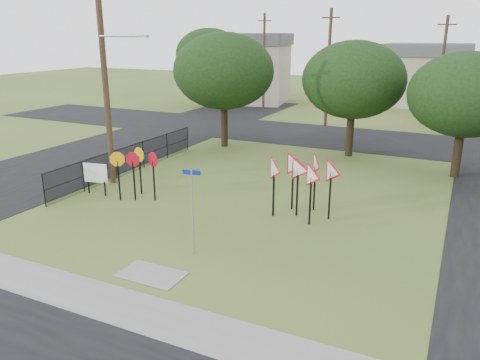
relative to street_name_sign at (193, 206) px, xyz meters
The scene contains 21 objects.
ground 1.82m from the street_name_sign, 127.04° to the left, with size 140.00×140.00×0.00m, color #465C22.
sidewalk 4.04m from the street_name_sign, 96.42° to the right, with size 30.00×1.60×0.02m, color slate.
planting_strip 5.15m from the street_name_sign, 94.84° to the right, with size 30.00×0.80×0.02m, color #465C22.
street_left 16.37m from the street_name_sign, 139.65° to the left, with size 8.00×50.00×0.02m, color black.
street_far 20.62m from the street_name_sign, 91.15° to the left, with size 60.00×8.00×0.02m, color black.
curb_pad 2.53m from the street_name_sign, 102.50° to the right, with size 2.00×1.20×0.02m, color slate.
street_name_sign is the anchor object (origin of this frame).
stop_sign_cluster 6.30m from the street_name_sign, 144.56° to the left, with size 2.05×1.38×2.22m.
yield_sign_cluster 5.35m from the street_name_sign, 65.87° to the left, with size 3.02×2.41×2.53m.
info_board 7.93m from the street_name_sign, 155.41° to the left, with size 1.17×0.26×1.47m.
utility_pole_main 9.81m from the street_name_sign, 146.60° to the left, with size 3.55×0.33×10.00m.
far_pole_a 24.84m from the street_name_sign, 95.61° to the left, with size 1.40×0.24×9.00m.
far_pole_b 29.21m from the street_name_sign, 78.92° to the left, with size 1.40×0.24×8.50m.
far_pole_c 32.40m from the street_name_sign, 108.82° to the left, with size 1.40×0.24×9.00m.
fence_run 10.54m from the street_name_sign, 139.70° to the left, with size 0.05×11.55×1.50m.
house_left 37.48m from the street_name_sign, 112.64° to the left, with size 10.58×8.88×7.20m.
house_mid 40.73m from the street_name_sign, 84.94° to the left, with size 8.40×8.40×6.20m.
tree_near_left 16.21m from the street_name_sign, 113.79° to the left, with size 6.40×6.40×7.27m.
tree_near_mid 15.88m from the street_name_sign, 84.16° to the left, with size 6.00×6.00×6.80m.
tree_near_right 15.73m from the street_name_sign, 60.74° to the left, with size 5.60×5.60×6.33m.
tree_far_left 34.85m from the street_name_sign, 118.25° to the left, with size 6.80×6.80×7.73m.
Camera 1 is at (8.04, -12.81, 7.07)m, focal length 35.00 mm.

